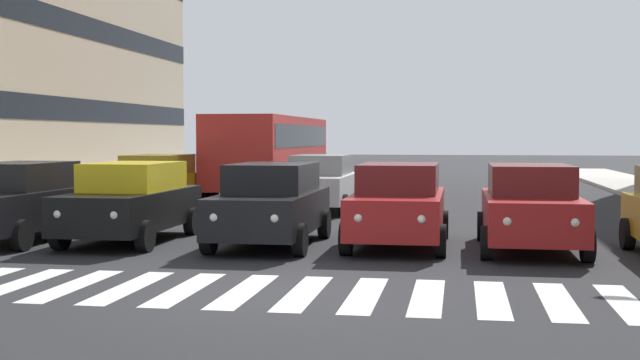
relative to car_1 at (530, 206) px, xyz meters
The scene contains 10 objects.
ground_plane 6.71m from the car_1, 51.97° to the left, with size 180.00×180.00×0.00m, color #262628.
crosswalk_markings 6.71m from the car_1, 51.97° to the left, with size 10.35×2.80×0.01m.
car_1 is the anchor object (origin of this frame).
car_2 2.66m from the car_1, ahead, with size 2.02×4.44×1.72m.
car_3 5.30m from the car_1, ahead, with size 2.02×4.44×1.72m.
car_4 8.43m from the car_1, ahead, with size 2.02×4.44×1.72m.
car_5 10.92m from the car_1, ahead, with size 2.02×4.44×1.72m.
car_row2_0 9.58m from the car_1, 54.46° to the right, with size 2.02×4.44×1.72m.
car_row2_1 12.86m from the car_1, 34.29° to the right, with size 2.02×4.44×1.72m.
bus_behind_traffic 15.97m from the car_1, 58.05° to the right, with size 2.78×10.50×3.00m.
Camera 1 is at (-2.68, 11.81, 2.30)m, focal length 46.52 mm.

